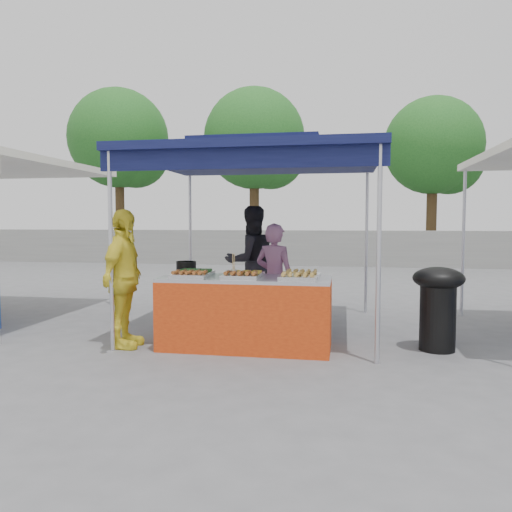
% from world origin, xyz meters
% --- Properties ---
extents(ground_plane, '(80.00, 80.00, 0.00)m').
position_xyz_m(ground_plane, '(0.00, 0.00, 0.00)').
color(ground_plane, slate).
extents(back_wall, '(40.00, 0.25, 1.20)m').
position_xyz_m(back_wall, '(0.00, 11.00, 0.60)').
color(back_wall, gray).
rests_on(back_wall, ground_plane).
extents(main_canopy, '(3.20, 3.20, 2.57)m').
position_xyz_m(main_canopy, '(0.00, 0.97, 2.37)').
color(main_canopy, silver).
rests_on(main_canopy, ground_plane).
extents(tree_0, '(3.97, 3.97, 6.82)m').
position_xyz_m(tree_0, '(-7.72, 13.27, 4.67)').
color(tree_0, '#45311A').
rests_on(tree_0, ground_plane).
extents(tree_1, '(3.78, 3.77, 6.48)m').
position_xyz_m(tree_1, '(-2.08, 12.82, 4.43)').
color(tree_1, '#45311A').
rests_on(tree_1, ground_plane).
extents(tree_2, '(3.49, 3.43, 5.89)m').
position_xyz_m(tree_2, '(4.34, 12.87, 4.03)').
color(tree_2, '#45311A').
rests_on(tree_2, ground_plane).
extents(vendor_table, '(2.00, 0.80, 0.85)m').
position_xyz_m(vendor_table, '(0.00, -0.10, 0.43)').
color(vendor_table, red).
rests_on(vendor_table, ground_plane).
extents(food_tray_fl, '(0.42, 0.30, 0.07)m').
position_xyz_m(food_tray_fl, '(-0.61, -0.34, 0.88)').
color(food_tray_fl, silver).
rests_on(food_tray_fl, vendor_table).
extents(food_tray_fm, '(0.42, 0.30, 0.07)m').
position_xyz_m(food_tray_fm, '(-0.01, -0.32, 0.88)').
color(food_tray_fm, silver).
rests_on(food_tray_fm, vendor_table).
extents(food_tray_fr, '(0.42, 0.30, 0.07)m').
position_xyz_m(food_tray_fr, '(0.64, -0.34, 0.88)').
color(food_tray_fr, silver).
rests_on(food_tray_fr, vendor_table).
extents(food_tray_bl, '(0.42, 0.30, 0.07)m').
position_xyz_m(food_tray_bl, '(-0.64, -0.03, 0.88)').
color(food_tray_bl, silver).
rests_on(food_tray_bl, vendor_table).
extents(food_tray_bm, '(0.42, 0.30, 0.07)m').
position_xyz_m(food_tray_bm, '(-0.01, -0.03, 0.88)').
color(food_tray_bm, silver).
rests_on(food_tray_bm, vendor_table).
extents(food_tray_br, '(0.42, 0.30, 0.07)m').
position_xyz_m(food_tray_br, '(0.66, -0.03, 0.88)').
color(food_tray_br, silver).
rests_on(food_tray_br, vendor_table).
extents(cooking_pot, '(0.25, 0.25, 0.15)m').
position_xyz_m(cooking_pot, '(-0.84, 0.25, 0.92)').
color(cooking_pot, black).
rests_on(cooking_pot, vendor_table).
extents(skewer_cup, '(0.08, 0.08, 0.10)m').
position_xyz_m(skewer_cup, '(-0.11, -0.26, 0.90)').
color(skewer_cup, silver).
rests_on(skewer_cup, vendor_table).
extents(wok_burner, '(0.59, 0.59, 0.99)m').
position_xyz_m(wok_burner, '(2.22, 0.18, 0.58)').
color(wok_burner, black).
rests_on(wok_burner, ground_plane).
extents(crate_left, '(0.50, 0.35, 0.30)m').
position_xyz_m(crate_left, '(-0.36, 0.68, 0.15)').
color(crate_left, '#152FAE').
rests_on(crate_left, ground_plane).
extents(crate_right, '(0.54, 0.38, 0.32)m').
position_xyz_m(crate_right, '(0.34, 0.50, 0.16)').
color(crate_right, '#152FAE').
rests_on(crate_right, ground_plane).
extents(crate_stacked, '(0.54, 0.38, 0.32)m').
position_xyz_m(crate_stacked, '(0.34, 0.50, 0.49)').
color(crate_stacked, '#152FAE').
rests_on(crate_stacked, crate_right).
extents(vendor_woman, '(0.62, 0.50, 1.48)m').
position_xyz_m(vendor_woman, '(0.23, 0.75, 0.74)').
color(vendor_woman, '#935E84').
rests_on(vendor_woman, ground_plane).
extents(helper_man, '(1.07, 1.02, 1.74)m').
position_xyz_m(helper_man, '(-0.28, 1.77, 0.87)').
color(helper_man, black).
rests_on(helper_man, ground_plane).
extents(customer_person, '(0.45, 0.99, 1.65)m').
position_xyz_m(customer_person, '(-1.44, -0.32, 0.83)').
color(customer_person, yellow).
rests_on(customer_person, ground_plane).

